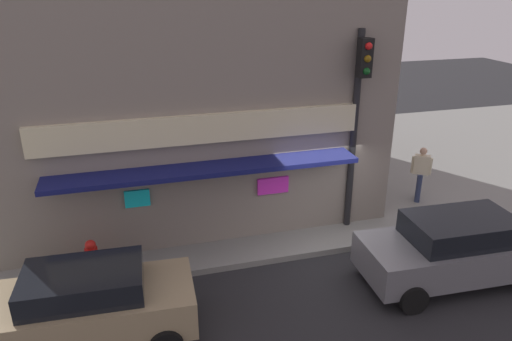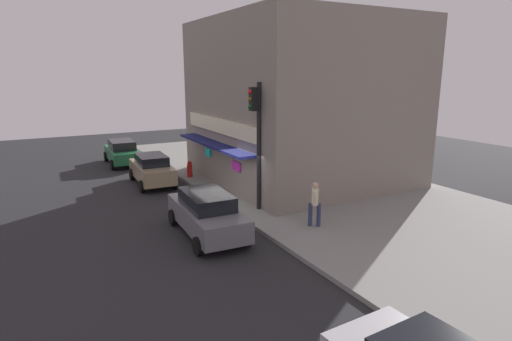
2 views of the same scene
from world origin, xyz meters
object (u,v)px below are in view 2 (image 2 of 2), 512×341
object	(u,v)px
parked_car_tan	(152,169)
parked_car_green	(122,152)
pedestrian	(315,202)
parked_car_grey	(207,213)
potted_plant_by_doorway	(258,181)
fire_hydrant	(190,169)
traffic_light	(257,130)
trash_can	(223,174)

from	to	relation	value
parked_car_tan	parked_car_green	distance (m)	6.02
pedestrian	parked_car_grey	size ratio (longest dim) A/B	0.38
parked_car_green	pedestrian	bearing A→B (deg)	14.17
pedestrian	parked_car_tan	xyz separation A→B (m)	(-9.70, -3.63, -0.30)
potted_plant_by_doorway	parked_car_tan	distance (m)	6.04
fire_hydrant	parked_car_grey	distance (m)	8.52
fire_hydrant	potted_plant_by_doorway	xyz separation A→B (m)	(4.53, 1.89, 0.12)
traffic_light	fire_hydrant	size ratio (longest dim) A/B	5.93
pedestrian	potted_plant_by_doorway	size ratio (longest dim) A/B	1.82
trash_can	pedestrian	xyz separation A→B (m)	(7.78, 0.35, 0.55)
potted_plant_by_doorway	parked_car_grey	distance (m)	5.56
traffic_light	fire_hydrant	world-z (taller)	traffic_light
traffic_light	parked_car_grey	size ratio (longest dim) A/B	1.17
fire_hydrant	pedestrian	distance (m)	9.83
parked_car_tan	parked_car_green	bearing A→B (deg)	-176.78
traffic_light	parked_car_tan	world-z (taller)	traffic_light
potted_plant_by_doorway	parked_car_green	world-z (taller)	parked_car_green
trash_can	parked_car_grey	xyz separation A→B (m)	(6.28, -3.45, 0.27)
potted_plant_by_doorway	parked_car_grey	xyz separation A→B (m)	(3.67, -4.17, 0.12)
fire_hydrant	trash_can	distance (m)	2.24
parked_car_green	parked_car_grey	bearing A→B (deg)	0.67
trash_can	parked_car_tan	size ratio (longest dim) A/B	0.20
potted_plant_by_doorway	parked_car_green	xyz separation A→B (m)	(-10.54, -4.34, 0.08)
traffic_light	parked_car_green	world-z (taller)	traffic_light
fire_hydrant	trash_can	bearing A→B (deg)	31.23
fire_hydrant	potted_plant_by_doorway	bearing A→B (deg)	22.62
parked_car_grey	parked_car_tan	xyz separation A→B (m)	(-8.20, 0.17, -0.02)
trash_can	potted_plant_by_doorway	world-z (taller)	potted_plant_by_doorway
trash_can	parked_car_grey	distance (m)	7.17
traffic_light	fire_hydrant	xyz separation A→B (m)	(-6.84, -0.54, -3.00)
trash_can	pedestrian	bearing A→B (deg)	2.56
pedestrian	parked_car_tan	size ratio (longest dim) A/B	0.42
traffic_light	parked_car_grey	bearing A→B (deg)	-64.43
pedestrian	parked_car_green	xyz separation A→B (m)	(-15.71, -3.97, -0.32)
potted_plant_by_doorway	trash_can	bearing A→B (deg)	-164.51
traffic_light	parked_car_grey	world-z (taller)	traffic_light
pedestrian	potted_plant_by_doorway	xyz separation A→B (m)	(-5.17, 0.37, -0.41)
pedestrian	trash_can	bearing A→B (deg)	-177.44
pedestrian	fire_hydrant	bearing A→B (deg)	-171.14
fire_hydrant	traffic_light	bearing A→B (deg)	4.55
parked_car_tan	traffic_light	bearing A→B (deg)	21.24
fire_hydrant	parked_car_green	distance (m)	6.50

